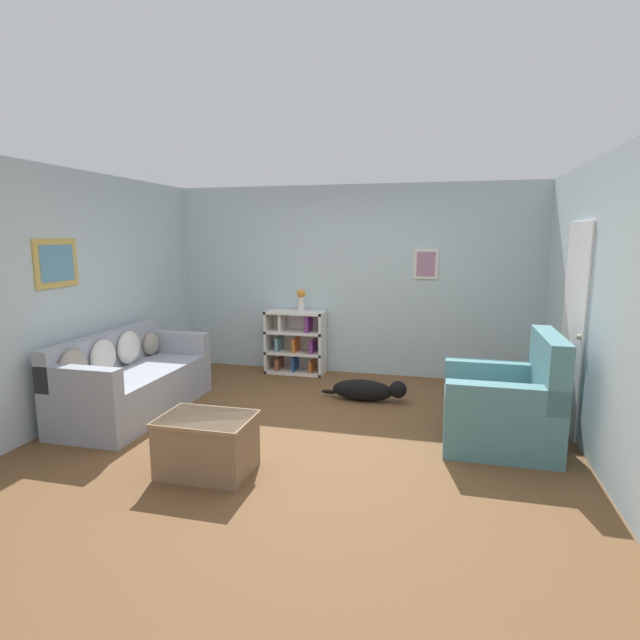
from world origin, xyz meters
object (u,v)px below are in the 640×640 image
(couch, at_px, (131,382))
(vase, at_px, (301,299))
(bookshelf, at_px, (296,342))
(dog, at_px, (368,390))
(recliner_chair, at_px, (506,406))
(coffee_table, at_px, (207,443))

(couch, relative_size, vase, 6.12)
(bookshelf, distance_m, dog, 1.58)
(recliner_chair, distance_m, vase, 3.21)
(couch, distance_m, recliner_chair, 3.88)
(couch, height_order, recliner_chair, recliner_chair)
(couch, distance_m, dog, 2.66)
(couch, height_order, coffee_table, couch)
(coffee_table, relative_size, vase, 2.42)
(coffee_table, xyz_separation_m, dog, (1.01, 2.09, -0.12))
(recliner_chair, distance_m, dog, 1.69)
(couch, xyz_separation_m, vase, (1.37, 1.97, 0.71))
(dog, distance_m, vase, 1.74)
(recliner_chair, bearing_deg, coffee_table, -153.81)
(dog, bearing_deg, coffee_table, -115.84)
(couch, bearing_deg, vase, 55.25)
(coffee_table, distance_m, dog, 2.32)
(couch, xyz_separation_m, dog, (2.46, 0.99, -0.21))
(recliner_chair, height_order, dog, recliner_chair)
(bookshelf, xyz_separation_m, coffee_table, (0.17, -3.09, -0.18))
(couch, relative_size, bookshelf, 2.14)
(bookshelf, relative_size, coffee_table, 1.18)
(couch, xyz_separation_m, bookshelf, (1.28, 1.99, 0.09))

